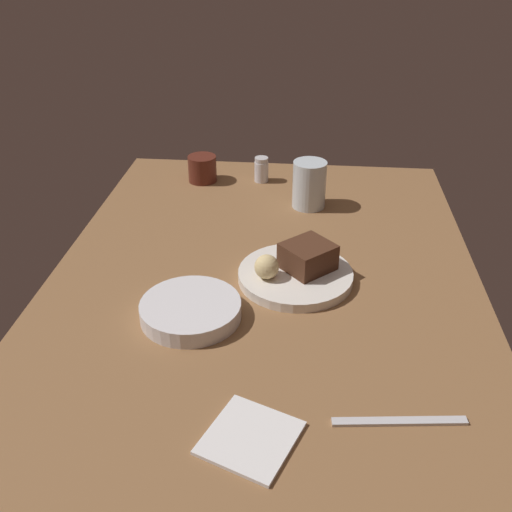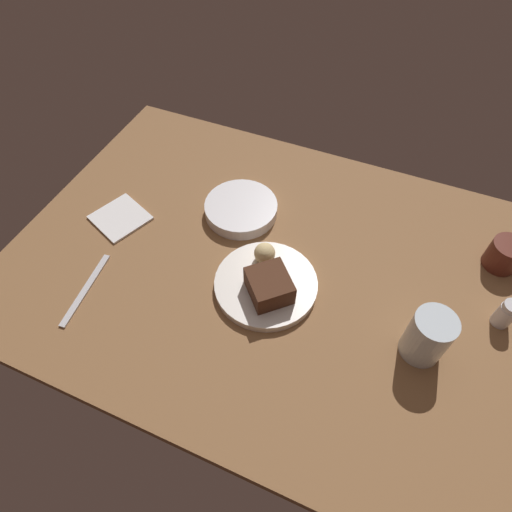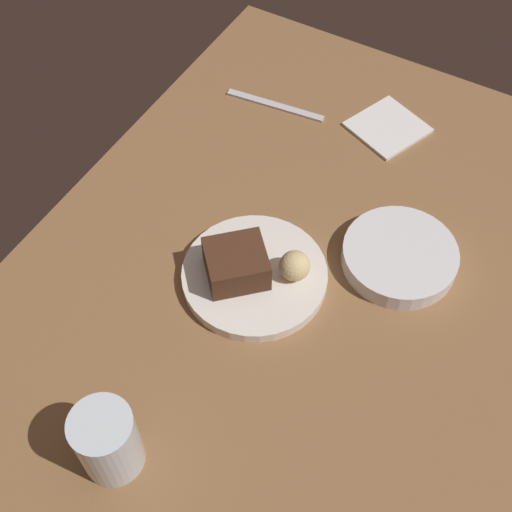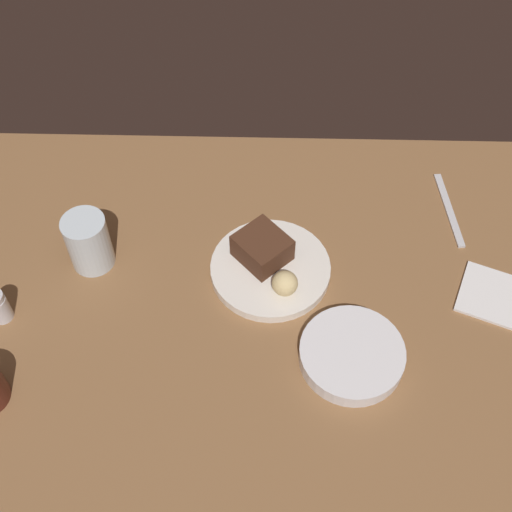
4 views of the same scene
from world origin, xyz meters
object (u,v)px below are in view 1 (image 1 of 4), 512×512
coffee_cup (202,169)px  folded_napkin (250,438)px  chocolate_cake_slice (308,256)px  salt_shaker (261,170)px  water_glass (309,184)px  butter_knife (399,421)px  dessert_plate (295,275)px  bread_roll (267,267)px  side_bowl (191,310)px

coffee_cup → folded_napkin: bearing=-165.9°
chocolate_cake_slice → salt_shaker: 47.45cm
folded_napkin → water_glass: bearing=-5.0°
butter_knife → water_glass: bearing=95.2°
dessert_plate → folded_napkin: (-40.75, 4.55, -0.64)cm
bread_roll → water_glass: (35.72, -7.27, 1.43)cm
butter_knife → chocolate_cake_slice: bearing=104.0°
folded_napkin → chocolate_cake_slice: bearing=-9.1°
dessert_plate → coffee_cup: 52.57cm
side_bowl → folded_napkin: side_bowl is taller
dessert_plate → chocolate_cake_slice: (1.20, -2.21, 3.51)cm
salt_shaker → coffee_cup: coffee_cup is taller
bread_roll → side_bowl: bread_roll is taller
dessert_plate → coffee_cup: coffee_cup is taller
side_bowl → coffee_cup: coffee_cup is taller
dessert_plate → water_glass: water_glass is taller
chocolate_cake_slice → folded_napkin: 42.70cm
dessert_plate → side_bowl: (-14.24, 17.82, 0.58)cm
chocolate_cake_slice → bread_roll: chocolate_cake_slice is taller
bread_roll → coffee_cup: 52.72cm
bread_roll → side_bowl: size_ratio=0.26×
coffee_cup → folded_napkin: coffee_cup is taller
coffee_cup → butter_knife: size_ratio=0.39×
water_glass → side_bowl: 51.15cm
bread_roll → side_bowl: (-11.31, 12.42, -2.69)cm
dessert_plate → folded_napkin: bearing=173.6°
side_bowl → coffee_cup: 60.35cm
coffee_cup → butter_knife: bearing=-152.6°
salt_shaker → water_glass: size_ratio=0.58×
dessert_plate → salt_shaker: bearing=13.0°
chocolate_cake_slice → water_glass: (31.59, 0.34, 1.19)cm
water_glass → coffee_cup: (12.71, 28.08, -2.24)cm
water_glass → coffee_cup: bearing=65.7°
salt_shaker → coffee_cup: size_ratio=0.88×
water_glass → dessert_plate: bearing=176.7°
water_glass → butter_knife: size_ratio=0.59×
side_bowl → folded_napkin: size_ratio=1.50×
coffee_cup → side_bowl: bearing=-172.0°
butter_knife → bread_roll: bearing=116.6°
salt_shaker → side_bowl: salt_shaker is taller
coffee_cup → butter_knife: (-81.25, -42.14, -3.15)cm
chocolate_cake_slice → folded_napkin: size_ratio=0.75×
dessert_plate → folded_napkin: size_ratio=1.87×
coffee_cup → butter_knife: coffee_cup is taller
side_bowl → water_glass: bearing=-22.7°
chocolate_cake_slice → salt_shaker: chocolate_cake_slice is taller
chocolate_cake_slice → water_glass: bearing=0.6°
water_glass → bread_roll: bearing=168.5°
side_bowl → butter_knife: side_bowl is taller
dessert_plate → chocolate_cake_slice: bearing=-61.5°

